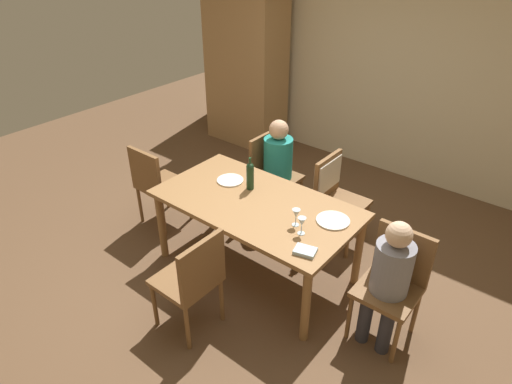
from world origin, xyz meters
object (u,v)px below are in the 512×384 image
(chair_right_end, at_px, (394,278))
(wine_glass_near_left, at_px, (296,214))
(dining_table, at_px, (256,210))
(chair_far_left, at_px, (271,170))
(chair_left_end, at_px, (156,181))
(dinner_plate_guest_left, at_px, (333,220))
(chair_near, at_px, (193,277))
(armoire_cabinet, at_px, (246,67))
(wine_bottle_tall_green, at_px, (250,175))
(wine_glass_centre, at_px, (302,222))
(chair_far_right, at_px, (333,188))
(person_woman_host, at_px, (280,163))
(person_man_bearded, at_px, (389,276))
(dinner_plate_host, at_px, (230,180))

(chair_right_end, distance_m, wine_glass_near_left, 0.89)
(dining_table, distance_m, chair_far_left, 1.01)
(chair_left_end, height_order, dinner_plate_guest_left, chair_left_end)
(chair_near, distance_m, chair_left_end, 1.57)
(armoire_cabinet, height_order, dinner_plate_guest_left, armoire_cabinet)
(wine_glass_near_left, height_order, dinner_plate_guest_left, wine_glass_near_left)
(chair_far_left, relative_size, wine_bottle_tall_green, 2.92)
(dinner_plate_guest_left, bearing_deg, dining_table, -166.16)
(wine_glass_near_left, height_order, wine_glass_centre, same)
(chair_right_end, bearing_deg, chair_far_right, -38.12)
(chair_far_left, height_order, wine_bottle_tall_green, wine_bottle_tall_green)
(chair_near, xyz_separation_m, person_woman_host, (-0.46, 1.74, 0.12))
(armoire_cabinet, distance_m, chair_right_end, 3.96)
(chair_far_right, relative_size, person_man_bearded, 0.85)
(person_woman_host, bearing_deg, person_man_bearded, 61.59)
(armoire_cabinet, relative_size, chair_far_right, 2.37)
(dining_table, distance_m, chair_near, 0.88)
(chair_far_right, bearing_deg, chair_left_end, -58.43)
(person_man_bearded, bearing_deg, chair_right_end, -90.00)
(chair_far_left, xyz_separation_m, person_woman_host, (0.11, 0.00, 0.12))
(person_woman_host, xyz_separation_m, dinner_plate_host, (-0.04, -0.74, 0.10))
(armoire_cabinet, distance_m, wine_bottle_tall_green, 2.78)
(person_woman_host, relative_size, wine_bottle_tall_green, 3.60)
(wine_glass_near_left, bearing_deg, armoire_cabinet, 136.86)
(chair_left_end, relative_size, wine_glass_centre, 6.17)
(dining_table, bearing_deg, wine_glass_centre, -13.59)
(person_woman_host, distance_m, person_man_bearded, 1.88)
(dining_table, relative_size, chair_near, 1.95)
(person_woman_host, xyz_separation_m, dinner_plate_guest_left, (1.05, -0.70, 0.10))
(armoire_cabinet, xyz_separation_m, chair_right_end, (3.27, -2.15, -0.56))
(chair_right_end, relative_size, chair_left_end, 1.00)
(person_woman_host, height_order, wine_glass_centre, person_woman_host)
(chair_far_right, height_order, person_man_bearded, person_man_bearded)
(chair_far_right, xyz_separation_m, person_woman_host, (-0.66, 0.00, 0.06))
(chair_far_right, bearing_deg, dining_table, -17.84)
(person_man_bearded, height_order, dinner_plate_host, person_man_bearded)
(chair_far_left, xyz_separation_m, wine_glass_near_left, (0.96, -0.94, 0.32))
(person_woman_host, distance_m, wine_glass_centre, 1.40)
(person_man_bearded, bearing_deg, chair_near, 35.35)
(armoire_cabinet, bearing_deg, chair_right_end, -33.32)
(wine_glass_centre, xyz_separation_m, dinner_plate_guest_left, (0.11, 0.30, -0.10))
(chair_near, relative_size, dinner_plate_host, 3.67)
(dining_table, bearing_deg, dinner_plate_guest_left, 13.84)
(chair_right_end, relative_size, wine_bottle_tall_green, 2.92)
(chair_left_end, bearing_deg, chair_right_end, 3.91)
(wine_glass_near_left, bearing_deg, wine_glass_centre, -33.79)
(chair_left_end, bearing_deg, dinner_plate_host, 14.35)
(chair_far_left, relative_size, person_woman_host, 0.81)
(chair_far_right, height_order, wine_bottle_tall_green, wine_bottle_tall_green)
(chair_far_left, height_order, person_man_bearded, person_man_bearded)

